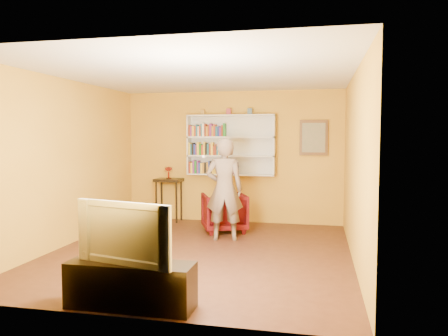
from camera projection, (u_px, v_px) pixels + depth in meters
The scene contains 16 objects.
room_shell at pixel (200, 186), 6.62m from camera, with size 5.30×5.80×2.88m.
bookshelf at pixel (231, 145), 8.93m from camera, with size 1.80×0.29×1.23m.
books_row_lower at pixel (213, 168), 8.94m from camera, with size 1.01×0.19×0.27m.
books_row_middle at pixel (206, 149), 8.94m from camera, with size 0.71×0.19×0.27m.
books_row_upper at pixel (207, 131), 8.90m from camera, with size 0.76×0.19×0.26m.
ornament_left at pixel (203, 112), 8.95m from camera, with size 0.08×0.08×0.11m, color #A57D2F.
ornament_centre at pixel (229, 112), 8.83m from camera, with size 0.09×0.09×0.12m, color #9E3441.
ornament_right at pixel (250, 111), 8.74m from camera, with size 0.09×0.09×0.12m, color #465F75.
framed_painting at pixel (314, 138), 8.62m from camera, with size 0.55×0.05×0.70m.
console_table at pixel (169, 186), 9.11m from camera, with size 0.55×0.42×0.90m.
ruby_lustre at pixel (169, 170), 9.09m from camera, with size 0.16×0.15×0.25m.
armchair at pixel (224, 212), 8.15m from camera, with size 0.77×0.79×0.72m, color #3E040A.
person at pixel (224, 189), 7.44m from camera, with size 0.64×0.42×1.75m, color #6B594E.
game_remote at pixel (204, 156), 7.16m from camera, with size 0.04×0.15×0.04m, color white.
tv_cabinet at pixel (131, 285), 4.51m from camera, with size 1.33×0.40×0.48m, color black.
television at pixel (130, 231), 4.47m from camera, with size 1.12×0.15×0.64m, color black.
Camera 1 is at (1.75, -6.36, 1.77)m, focal length 35.00 mm.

